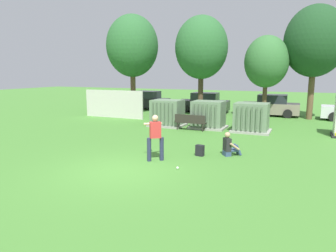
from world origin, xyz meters
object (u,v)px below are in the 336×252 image
park_bench (190,121)px  batter (155,135)px  transformer_mid_east (251,118)px  sports_ball (177,168)px  parked_car_left_of_center (204,103)px  seated_spectator (229,146)px  parked_car_right_of_center (271,106)px  transformer_west (167,113)px  transformer_mid_west (208,115)px  parked_car_leftmost (146,101)px  backpack (200,151)px

park_bench → batter: bearing=-82.2°
transformer_mid_east → sports_ball: transformer_mid_east is taller
park_bench → parked_car_left_of_center: (-1.81, 8.35, 0.22)m
seated_spectator → parked_car_left_of_center: 13.81m
parked_car_right_of_center → seated_spectator: bearing=-91.2°
transformer_west → transformer_mid_west: bearing=6.5°
parked_car_leftmost → backpack: bearing=-54.7°
transformer_mid_west → parked_car_leftmost: same height
parked_car_left_of_center → seated_spectator: bearing=-68.4°
parked_car_leftmost → parked_car_right_of_center: size_ratio=1.01×
parked_car_leftmost → seated_spectator: bearing=-50.7°
backpack → parked_car_left_of_center: parked_car_left_of_center is taller
transformer_mid_west → transformer_west: bearing=-173.5°
transformer_west → transformer_mid_west: (2.52, 0.29, 0.00)m
transformer_mid_east → backpack: transformer_mid_east is taller
batter → sports_ball: batter is taller
transformer_mid_west → parked_car_left_of_center: bearing=109.4°
park_bench → parked_car_right_of_center: bearing=66.7°
parked_car_right_of_center → transformer_west: bearing=-125.8°
transformer_west → sports_ball: bearing=-63.8°
park_bench → seated_spectator: bearing=-53.9°
transformer_west → parked_car_right_of_center: 9.13m
backpack → seated_spectator: bearing=25.3°
park_bench → parked_car_right_of_center: size_ratio=0.43×
batter → parked_car_right_of_center: 14.78m
park_bench → parked_car_left_of_center: parked_car_left_of_center is taller
transformer_mid_west → backpack: size_ratio=4.77×
transformer_mid_east → park_bench: 3.40m
parked_car_left_of_center → parked_car_right_of_center: same height
sports_ball → backpack: (0.16, 1.97, 0.17)m
transformer_west → seated_spectator: transformer_west is taller
seated_spectator → parked_car_left_of_center: parked_car_left_of_center is taller
park_bench → transformer_mid_west: bearing=57.0°
parked_car_left_of_center → transformer_mid_west: bearing=-70.6°
transformer_west → transformer_mid_east: (5.05, 0.12, 0.00)m
parked_car_leftmost → transformer_mid_west: bearing=-42.3°
batter → parked_car_left_of_center: (-2.67, 14.63, -0.22)m
batter → transformer_west: bearing=110.5°
transformer_west → parked_car_leftmost: 9.36m
batter → parked_car_leftmost: (-8.15, 14.70, -0.22)m
seated_spectator → sports_ball: bearing=-116.3°
seated_spectator → backpack: (-1.06, -0.50, -0.16)m
seated_spectator → parked_car_leftmost: 16.68m
transformer_mid_west → park_bench: size_ratio=1.16×
backpack → park_bench: bearing=114.0°
transformer_mid_west → parked_car_leftmost: 10.84m
transformer_mid_east → parked_car_leftmost: same height
sports_ball → parked_car_left_of_center: parked_car_left_of_center is taller
parked_car_right_of_center → parked_car_leftmost: bearing=179.1°
parked_car_left_of_center → parked_car_leftmost: bearing=179.3°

